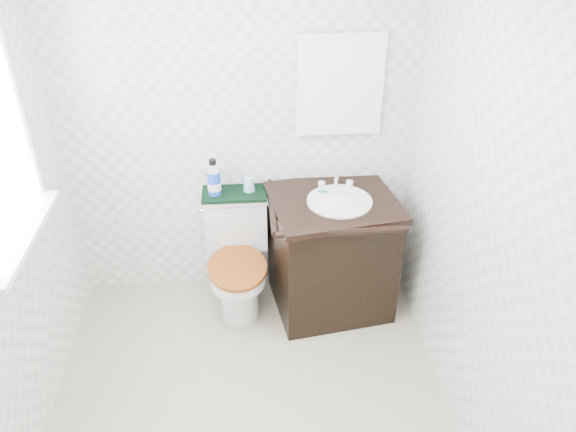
{
  "coord_description": "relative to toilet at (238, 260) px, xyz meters",
  "views": [
    {
      "loc": [
        0.05,
        -2.03,
        2.58
      ],
      "look_at": [
        0.27,
        0.75,
        0.81
      ],
      "focal_mm": 35.0,
      "sensor_mm": 36.0,
      "label": 1
    }
  ],
  "objects": [
    {
      "name": "wall_back",
      "position": [
        0.05,
        0.23,
        0.86
      ],
      "size": [
        2.4,
        0.0,
        2.4
      ],
      "primitive_type": "plane",
      "rotation": [
        1.57,
        0.0,
        0.0
      ],
      "color": "white",
      "rests_on": "ground"
    },
    {
      "name": "toilet",
      "position": [
        0.0,
        0.0,
        0.0
      ],
      "size": [
        0.42,
        0.63,
        0.78
      ],
      "color": "silver",
      "rests_on": "floor"
    },
    {
      "name": "mirror",
      "position": [
        0.66,
        0.21,
        1.11
      ],
      "size": [
        0.5,
        0.02,
        0.6
      ],
      "primitive_type": "cube",
      "color": "silver",
      "rests_on": "wall_back"
    },
    {
      "name": "trash_bin",
      "position": [
        0.5,
        0.13,
        -0.2
      ],
      "size": [
        0.19,
        0.15,
        0.28
      ],
      "color": "white",
      "rests_on": "floor"
    },
    {
      "name": "cup",
      "position": [
        0.1,
        0.14,
        0.5
      ],
      "size": [
        0.07,
        0.07,
        0.09
      ],
      "primitive_type": "cone",
      "color": "#85B4D9",
      "rests_on": "towel"
    },
    {
      "name": "floor",
      "position": [
        0.05,
        -0.97,
        -0.34
      ],
      "size": [
        2.4,
        2.4,
        0.0
      ],
      "primitive_type": "plane",
      "color": "#A29A82",
      "rests_on": "ground"
    },
    {
      "name": "soap_bar",
      "position": [
        0.55,
        0.02,
        0.49
      ],
      "size": [
        0.07,
        0.05,
        0.02
      ],
      "primitive_type": "ellipsoid",
      "color": "#16686E",
      "rests_on": "vanity"
    },
    {
      "name": "vanity",
      "position": [
        0.61,
        -0.07,
        0.09
      ],
      "size": [
        0.86,
        0.76,
        0.92
      ],
      "color": "black",
      "rests_on": "floor"
    },
    {
      "name": "mouthwash_bottle",
      "position": [
        -0.12,
        0.11,
        0.56
      ],
      "size": [
        0.08,
        0.08,
        0.24
      ],
      "color": "blue",
      "rests_on": "towel"
    },
    {
      "name": "wall_right",
      "position": [
        1.15,
        -0.97,
        0.86
      ],
      "size": [
        0.0,
        2.4,
        2.4
      ],
      "primitive_type": "plane",
      "rotation": [
        1.57,
        0.0,
        -1.57
      ],
      "color": "white",
      "rests_on": "ground"
    },
    {
      "name": "towel",
      "position": [
        0.0,
        0.12,
        0.44
      ],
      "size": [
        0.41,
        0.22,
        0.02
      ],
      "primitive_type": "cube",
      "color": "black",
      "rests_on": "toilet"
    }
  ]
}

